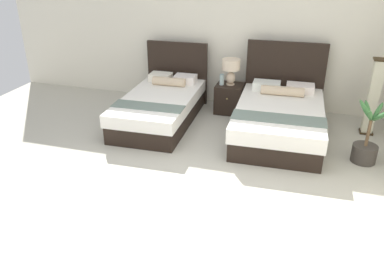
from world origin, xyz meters
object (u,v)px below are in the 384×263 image
(bed_near_window, at_px, (161,105))
(nightstand, at_px, (229,98))
(table_lamp, at_px, (231,68))
(bed_near_corner, at_px, (279,117))
(vase, at_px, (222,79))
(floor_lamp_corner, at_px, (373,97))
(potted_palm, at_px, (366,145))

(bed_near_window, distance_m, nightstand, 1.28)
(bed_near_window, xyz_separation_m, table_lamp, (1.05, 0.75, 0.54))
(bed_near_window, height_order, table_lamp, bed_near_window)
(bed_near_corner, xyz_separation_m, vase, (-1.10, 0.68, 0.32))
(floor_lamp_corner, height_order, potted_palm, floor_lamp_corner)
(potted_palm, bearing_deg, table_lamp, 149.10)
(nightstand, bearing_deg, floor_lamp_corner, -6.38)
(potted_palm, bearing_deg, bed_near_window, 170.05)
(bed_near_corner, distance_m, nightstand, 1.20)
(bed_near_window, relative_size, table_lamp, 4.75)
(table_lamp, xyz_separation_m, floor_lamp_corner, (2.33, -0.28, -0.21))
(nightstand, bearing_deg, bed_near_window, -145.42)
(floor_lamp_corner, relative_size, potted_palm, 1.33)
(bed_near_corner, xyz_separation_m, table_lamp, (-0.95, 0.74, 0.52))
(table_lamp, height_order, vase, table_lamp)
(bed_near_window, relative_size, floor_lamp_corner, 1.78)
(bed_near_window, xyz_separation_m, nightstand, (1.05, 0.73, -0.02))
(bed_near_corner, bearing_deg, floor_lamp_corner, 18.55)
(nightstand, height_order, floor_lamp_corner, floor_lamp_corner)
(bed_near_corner, bearing_deg, vase, 148.14)
(bed_near_window, bearing_deg, vase, 37.10)
(bed_near_corner, relative_size, nightstand, 4.20)
(table_lamp, distance_m, floor_lamp_corner, 2.36)
(bed_near_window, distance_m, table_lamp, 1.40)
(nightstand, relative_size, potted_palm, 0.56)
(table_lamp, bearing_deg, vase, -157.71)
(bed_near_window, xyz_separation_m, bed_near_corner, (2.01, 0.00, 0.02))
(table_lamp, bearing_deg, potted_palm, -30.90)
(nightstand, bearing_deg, vase, -164.73)
(bed_near_corner, height_order, nightstand, bed_near_corner)
(bed_near_window, distance_m, floor_lamp_corner, 3.44)
(bed_near_corner, distance_m, table_lamp, 1.32)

